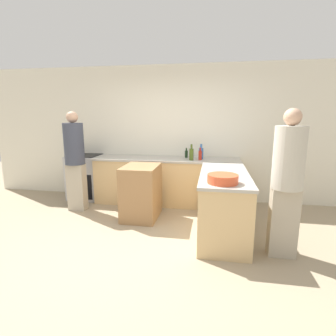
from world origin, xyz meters
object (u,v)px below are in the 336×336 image
at_px(water_bottle_blue, 201,153).
at_px(wine_bottle_dark, 186,154).
at_px(mixing_bowl, 223,179).
at_px(person_by_range, 75,158).
at_px(person_at_peninsula, 287,179).
at_px(island_table, 141,192).
at_px(olive_oil_bottle, 191,154).
at_px(range_oven, 86,177).
at_px(hot_sauce_bottle, 200,155).

distance_m(water_bottle_blue, wine_bottle_dark, 0.31).
distance_m(mixing_bowl, water_bottle_blue, 1.83).
relative_size(person_by_range, person_at_peninsula, 0.99).
xyz_separation_m(person_by_range, person_at_peninsula, (3.32, -1.06, 0.01)).
bearing_deg(island_table, olive_oil_bottle, 41.02).
distance_m(person_by_range, person_at_peninsula, 3.49).
bearing_deg(olive_oil_bottle, mixing_bowl, -72.01).
xyz_separation_m(range_oven, mixing_bowl, (2.75, -1.79, 0.50)).
bearing_deg(wine_bottle_dark, island_table, -124.43).
xyz_separation_m(island_table, hot_sauce_bottle, (0.94, 0.75, 0.55)).
relative_size(mixing_bowl, wine_bottle_dark, 2.00).
bearing_deg(mixing_bowl, range_oven, 146.96).
distance_m(mixing_bowl, person_at_peninsula, 0.75).
distance_m(hot_sauce_bottle, water_bottle_blue, 0.12).
bearing_deg(wine_bottle_dark, person_at_peninsula, -53.14).
height_order(island_table, wine_bottle_dark, wine_bottle_dark).
relative_size(mixing_bowl, person_at_peninsula, 0.21).
xyz_separation_m(range_oven, olive_oil_bottle, (2.23, -0.18, 0.57)).
relative_size(island_table, water_bottle_blue, 3.20).
height_order(island_table, person_at_peninsula, person_at_peninsula).
distance_m(range_oven, wine_bottle_dark, 2.17).
distance_m(water_bottle_blue, person_by_range, 2.32).
relative_size(olive_oil_bottle, water_bottle_blue, 1.04).
height_order(range_oven, hot_sauce_bottle, hot_sauce_bottle).
bearing_deg(person_at_peninsula, hot_sauce_bottle, 124.12).
xyz_separation_m(mixing_bowl, wine_bottle_dark, (-0.64, 1.89, 0.02)).
xyz_separation_m(mixing_bowl, hot_sauce_bottle, (-0.36, 1.68, 0.04)).
bearing_deg(range_oven, wine_bottle_dark, 2.81).
bearing_deg(range_oven, person_by_range, -75.51).
height_order(hot_sauce_bottle, water_bottle_blue, water_bottle_blue).
xyz_separation_m(hot_sauce_bottle, water_bottle_blue, (0.01, 0.12, 0.02)).
height_order(water_bottle_blue, person_by_range, person_by_range).
relative_size(range_oven, mixing_bowl, 2.43).
height_order(wine_bottle_dark, person_at_peninsula, person_at_peninsula).
relative_size(hot_sauce_bottle, wine_bottle_dark, 1.21).
distance_m(hot_sauce_bottle, wine_bottle_dark, 0.35).
bearing_deg(olive_oil_bottle, person_at_peninsula, -51.09).
distance_m(island_table, water_bottle_blue, 1.41).
xyz_separation_m(wine_bottle_dark, person_by_range, (-1.92, -0.80, -0.01)).
bearing_deg(mixing_bowl, olive_oil_bottle, 107.99).
relative_size(range_oven, person_by_range, 0.51).
bearing_deg(hot_sauce_bottle, range_oven, 177.30).
xyz_separation_m(water_bottle_blue, person_at_peninsula, (1.10, -1.76, -0.04)).
height_order(person_by_range, person_at_peninsula, person_at_peninsula).
xyz_separation_m(mixing_bowl, person_by_range, (-2.57, 1.09, 0.01)).
distance_m(hot_sauce_bottle, person_at_peninsula, 1.99).
xyz_separation_m(island_table, mixing_bowl, (1.31, -0.93, 0.51)).
xyz_separation_m(hot_sauce_bottle, person_by_range, (-2.21, -0.58, -0.02)).
bearing_deg(person_at_peninsula, mixing_bowl, -177.65).
distance_m(wine_bottle_dark, person_at_peninsula, 2.33).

